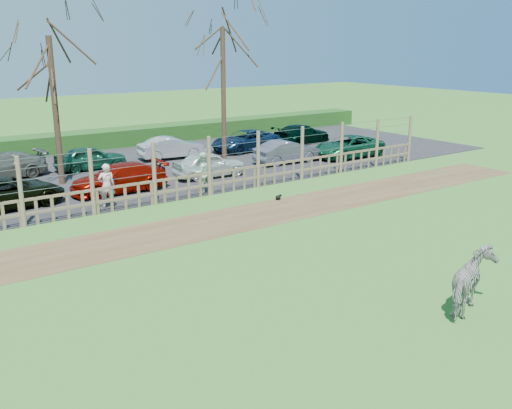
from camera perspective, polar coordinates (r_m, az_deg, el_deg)
ground at (r=16.45m, az=2.19°, el=-6.17°), size 120.00×120.00×0.00m
dirt_strip at (r=20.00m, az=-5.66°, el=-2.20°), size 34.00×2.80×0.01m
asphalt at (r=28.84m, az=-15.58°, el=2.90°), size 44.00×13.00×0.04m
hedge at (r=35.31m, az=-19.58°, el=5.72°), size 46.00×2.00×1.10m
fence at (r=22.79m, az=-10.09°, el=1.95°), size 30.16×0.16×2.50m
tree_mid at (r=26.66m, az=-19.72°, el=12.11°), size 4.80×4.80×6.83m
tree_right at (r=30.79m, az=-3.32°, el=14.04°), size 4.80×4.80×7.35m
zebra at (r=14.41m, az=20.88°, el=-7.31°), size 1.95×1.46×1.50m
visitor_a at (r=22.63m, az=-14.71°, el=1.84°), size 0.71×0.56×1.72m
visitor_b at (r=24.24m, az=-5.37°, el=3.19°), size 0.86×0.68×1.72m
crow at (r=23.28m, az=2.25°, el=0.72°), size 0.28×0.21×0.23m
car_2 at (r=23.92m, az=-23.68°, el=1.10°), size 4.53×2.50×1.20m
car_3 at (r=24.99m, az=-13.56°, el=2.58°), size 4.15×1.71×1.20m
car_4 at (r=27.19m, az=-4.68°, el=4.01°), size 3.59×1.59×1.20m
car_5 at (r=30.44m, az=3.12°, el=5.30°), size 3.69×1.41×1.20m
car_6 at (r=32.34m, az=9.21°, el=5.74°), size 4.34×2.04×1.20m
car_9 at (r=29.22m, az=-24.17°, el=3.50°), size 4.27×2.05×1.20m
car_10 at (r=29.86m, az=-16.21°, el=4.50°), size 3.58×1.58×1.20m
car_11 at (r=31.92m, az=-8.41°, el=5.64°), size 3.76×1.68×1.20m
car_12 at (r=33.94m, az=-1.06°, el=6.41°), size 4.49×2.40×1.20m
car_13 at (r=36.63m, az=4.60°, el=7.05°), size 4.31×2.18×1.20m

